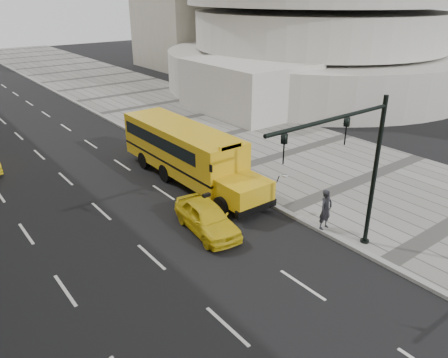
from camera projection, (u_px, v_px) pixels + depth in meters
ground at (120, 206)px, 21.84m from camera, size 140.00×140.00×0.00m
sidewalk_museum at (290, 154)px, 28.53m from camera, size 12.00×140.00×0.15m
curb_museum at (216, 175)px, 25.17m from camera, size 0.30×140.00×0.15m
school_bus at (185, 149)px, 24.31m from camera, size 2.96×11.56×3.19m
taxi_near at (207, 217)px, 19.27m from camera, size 2.12×4.21×1.38m
pedestrian at (326, 209)px, 19.13m from camera, size 0.68×0.45×1.85m
traffic_signal at (355, 162)px, 16.06m from camera, size 6.18×0.36×6.40m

